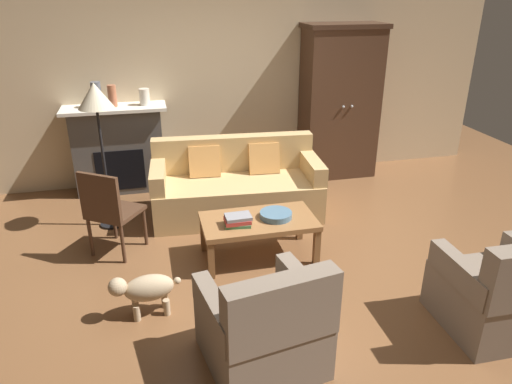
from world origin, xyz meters
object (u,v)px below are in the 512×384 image
(floor_lamp, at_px, (96,104))
(armchair_near_right, at_px, (499,294))
(side_chair_wooden, at_px, (109,208))
(fireplace, at_px, (119,149))
(mantel_vase_cream, at_px, (144,97))
(armchair_near_left, at_px, (264,328))
(book_stack, at_px, (238,220))
(dog, at_px, (145,289))
(armoire, at_px, (339,102))
(mantel_vase_slate, at_px, (97,95))
(couch, at_px, (236,188))
(coffee_table, at_px, (259,224))
(fruit_bowl, at_px, (276,215))
(mantel_vase_terracotta, at_px, (112,96))

(floor_lamp, bearing_deg, armchair_near_right, -40.13)
(side_chair_wooden, xyz_separation_m, floor_lamp, (-0.05, 0.67, 0.86))
(fireplace, relative_size, mantel_vase_cream, 6.25)
(armchair_near_right, bearing_deg, armchair_near_left, 178.84)
(book_stack, distance_m, dog, 1.08)
(armoire, height_order, mantel_vase_slate, armoire)
(couch, distance_m, mantel_vase_slate, 2.04)
(coffee_table, xyz_separation_m, armchair_near_left, (-0.31, -1.43, -0.05))
(armchair_near_right, bearing_deg, mantel_vase_slate, 131.17)
(couch, bearing_deg, floor_lamp, 179.56)
(mantel_vase_cream, height_order, armchair_near_left, mantel_vase_cream)
(armoire, relative_size, mantel_vase_cream, 10.16)
(fireplace, distance_m, fruit_bowl, 2.56)
(couch, bearing_deg, book_stack, -100.45)
(mantel_vase_cream, height_order, armchair_near_right, mantel_vase_cream)
(armchair_near_left, relative_size, armchair_near_right, 1.01)
(couch, relative_size, side_chair_wooden, 2.19)
(fireplace, relative_size, mantel_vase_terracotta, 4.80)
(fruit_bowl, bearing_deg, mantel_vase_terracotta, 126.47)
(coffee_table, bearing_deg, book_stack, -160.87)
(coffee_table, relative_size, mantel_vase_cream, 5.46)
(couch, height_order, fruit_bowl, couch)
(fireplace, height_order, side_chair_wooden, fireplace)
(book_stack, xyz_separation_m, mantel_vase_cream, (-0.74, 2.11, 0.75))
(armoire, xyz_separation_m, mantel_vase_terracotta, (-2.95, 0.06, 0.22))
(mantel_vase_cream, xyz_separation_m, armchair_near_right, (2.51, -3.50, -0.91))
(mantel_vase_cream, height_order, side_chair_wooden, mantel_vase_cream)
(floor_lamp, xyz_separation_m, dog, (0.34, -1.72, -1.13))
(fireplace, bearing_deg, side_chair_wooden, -91.92)
(armoire, distance_m, armchair_near_right, 3.52)
(armoire, height_order, armchair_near_right, armoire)
(fruit_bowl, bearing_deg, armchair_near_right, -46.75)
(fireplace, xyz_separation_m, coffee_table, (1.34, -2.05, -0.20))
(mantel_vase_slate, distance_m, floor_lamp, 0.99)
(mantel_vase_slate, height_order, armchair_near_left, mantel_vase_slate)
(armchair_near_left, distance_m, dog, 1.11)
(armchair_near_left, distance_m, floor_lamp, 2.93)
(armchair_near_right, bearing_deg, mantel_vase_cream, 125.56)
(mantel_vase_cream, distance_m, floor_lamp, 1.11)
(fruit_bowl, xyz_separation_m, floor_lamp, (-1.62, 1.06, 0.93))
(couch, height_order, mantel_vase_terracotta, mantel_vase_terracotta)
(floor_lamp, bearing_deg, armoire, 16.79)
(mantel_vase_slate, height_order, dog, mantel_vase_slate)
(dog, bearing_deg, coffee_table, 30.98)
(mantel_vase_terracotta, xyz_separation_m, armchair_near_right, (2.89, -3.50, -0.94))
(dog, bearing_deg, armchair_near_left, -43.91)
(fruit_bowl, xyz_separation_m, mantel_vase_terracotta, (-1.51, 2.04, 0.80))
(coffee_table, height_order, armchair_near_right, armchair_near_right)
(armoire, distance_m, book_stack, 2.81)
(armchair_near_left, bearing_deg, fruit_bowl, 71.47)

